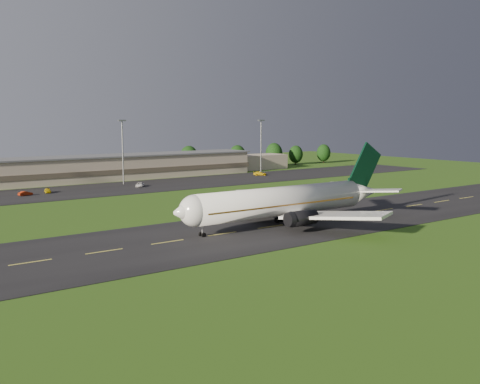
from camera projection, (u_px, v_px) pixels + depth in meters
ground at (270, 227)px, 101.65m from camera, size 360.00×360.00×0.00m
taxiway at (270, 227)px, 101.65m from camera, size 220.00×30.00×0.10m
apron at (119, 188)px, 159.59m from camera, size 260.00×30.00×0.10m
airliner at (284, 201)px, 102.93m from camera, size 51.25×42.18×15.57m
terminal at (108, 168)px, 182.23m from camera, size 145.00×16.00×8.40m
light_mast_centre at (123, 144)px, 167.22m from camera, size 2.40×1.20×20.35m
light_mast_east at (261, 140)px, 199.03m from camera, size 2.40×1.20×20.35m
tree_line at (169, 159)px, 206.19m from camera, size 196.35×8.93×10.26m
service_vehicle_a at (48, 191)px, 148.72m from camera, size 2.16×4.04×1.31m
service_vehicle_b at (25, 193)px, 143.25m from camera, size 3.91×2.08×1.22m
service_vehicle_c at (140, 185)px, 162.42m from camera, size 4.25×4.92×1.26m
service_vehicle_d at (260, 173)px, 195.80m from camera, size 5.08×4.37×1.40m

